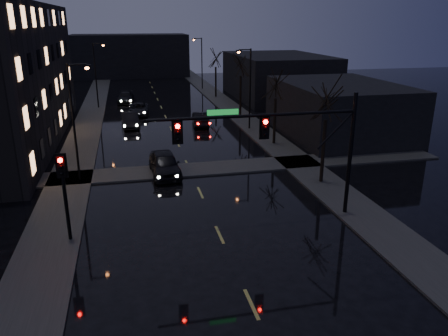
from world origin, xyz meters
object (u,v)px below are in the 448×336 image
oncoming_car_b (130,120)px  oncoming_car_d (126,98)px  lead_car (200,119)px  oncoming_car_c (138,109)px  oncoming_car_a (165,164)px

oncoming_car_b → oncoming_car_d: (-0.34, 14.53, -0.04)m
oncoming_car_b → lead_car: 7.30m
oncoming_car_d → lead_car: lead_car is taller
oncoming_car_d → oncoming_car_c: bearing=-75.2°
oncoming_car_d → oncoming_car_b: bearing=-83.2°
oncoming_car_c → oncoming_car_a: bearing=-83.7°
lead_car → oncoming_car_b: bearing=-1.9°
oncoming_car_d → lead_car: bearing=-58.4°
oncoming_car_a → oncoming_car_b: (-2.13, 15.70, -0.08)m
oncoming_car_b → oncoming_car_d: bearing=87.4°
oncoming_car_c → oncoming_car_d: bearing=102.9°
lead_car → oncoming_car_d: bearing=-58.5°
oncoming_car_a → oncoming_car_d: 30.34m
oncoming_car_a → oncoming_car_b: size_ratio=1.07×
oncoming_car_b → oncoming_car_d: 14.54m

